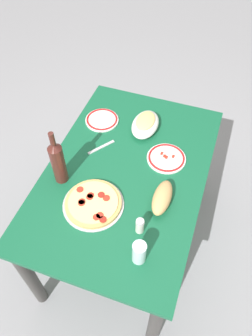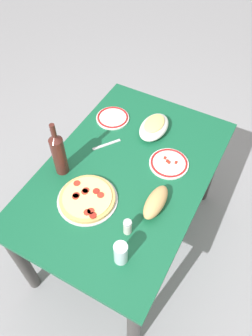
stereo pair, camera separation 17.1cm
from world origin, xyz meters
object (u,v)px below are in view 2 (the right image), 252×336
dining_table (126,185)px  pepperoni_pizza (87,198)px  wine_bottle (59,153)px  baked_pasta_dish (154,126)px  bread_loaf (156,202)px  side_plate_near (113,118)px  water_glass (121,253)px  side_plate_far (169,163)px  spice_shaker (127,227)px

dining_table → pepperoni_pizza: size_ratio=4.19×
dining_table → wine_bottle: wine_bottle is taller
baked_pasta_dish → bread_loaf: size_ratio=1.15×
wine_bottle → bread_loaf: wine_bottle is taller
dining_table → side_plate_near: side_plate_near is taller
baked_pasta_dish → wine_bottle: 0.59m
baked_pasta_dish → side_plate_near: baked_pasta_dish is taller
dining_table → wine_bottle: 0.43m
side_plate_near → bread_loaf: 0.66m
water_glass → side_plate_near: (-0.76, -0.48, -0.05)m
baked_pasta_dish → water_glass: (0.78, 0.21, 0.02)m
bread_loaf → water_glass: bearing=-3.0°
side_plate_near → wine_bottle: bearing=-4.2°
dining_table → bread_loaf: bread_loaf is taller
pepperoni_pizza → bread_loaf: bread_loaf is taller
wine_bottle → side_plate_far: wine_bottle is taller
dining_table → baked_pasta_dish: baked_pasta_dish is taller
water_glass → spice_shaker: bearing=-163.7°
water_glass → spice_shaker: 0.14m
baked_pasta_dish → spice_shaker: bearing=14.9°
baked_pasta_dish → side_plate_near: bearing=-85.5°
pepperoni_pizza → spice_shaker: (0.06, 0.26, 0.03)m
pepperoni_pizza → water_glass: bearing=57.3°
side_plate_far → spice_shaker: (0.46, -0.01, 0.03)m
pepperoni_pizza → baked_pasta_dish: size_ratio=1.26×
dining_table → pepperoni_pizza: (0.25, -0.08, 0.14)m
wine_bottle → spice_shaker: bearing=72.2°
dining_table → water_glass: (0.44, 0.21, 0.19)m
side_plate_far → bread_loaf: bearing=10.2°
wine_bottle → pepperoni_pizza: bearing=66.4°
dining_table → wine_bottle: size_ratio=3.79×
wine_bottle → side_plate_far: size_ratio=1.56×
wine_bottle → spice_shaker: (0.15, 0.47, -0.09)m
spice_shaker → bread_loaf: bearing=163.3°
dining_table → side_plate_far: (-0.15, 0.18, 0.14)m
bread_loaf → side_plate_far: bearing=-169.8°
spice_shaker → side_plate_far: bearing=179.3°
wine_bottle → bread_loaf: (-0.03, 0.53, -0.10)m
pepperoni_pizza → side_plate_far: (-0.40, 0.26, -0.01)m
baked_pasta_dish → side_plate_far: bearing=43.8°
pepperoni_pizza → bread_loaf: (-0.13, 0.31, 0.03)m
dining_table → baked_pasta_dish: (-0.34, 0.00, 0.17)m
dining_table → pepperoni_pizza: 0.30m
side_plate_near → spice_shaker: spice_shaker is taller
dining_table → water_glass: water_glass is taller
side_plate_near → water_glass: bearing=32.3°
water_glass → side_plate_near: water_glass is taller
pepperoni_pizza → side_plate_near: size_ratio=1.51×
dining_table → bread_loaf: 0.31m
baked_pasta_dish → spice_shaker: 0.67m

